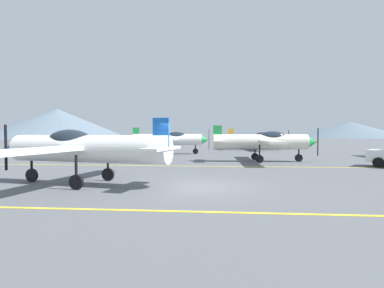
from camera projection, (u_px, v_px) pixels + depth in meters
ground_plane at (195, 186)px, 12.37m from camera, size 400.00×400.00×0.00m
apron_line_near at (182, 211)px, 8.29m from camera, size 80.00×0.16×0.01m
apron_line_far at (204, 166)px, 19.71m from camera, size 80.00×0.16×0.01m
airplane_near at (82, 148)px, 12.69m from camera, size 7.90×9.04×2.70m
airplane_mid at (264, 141)px, 22.95m from camera, size 7.82×9.01×2.70m
airplane_far at (170, 139)px, 31.33m from camera, size 7.88×9.05×2.70m
airplane_back at (258, 138)px, 39.29m from camera, size 7.88×9.05×2.70m
hill_left at (57, 124)px, 136.06m from camera, size 62.02×62.02×12.90m
hill_centerleft at (349, 130)px, 148.58m from camera, size 51.54×51.54×7.76m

